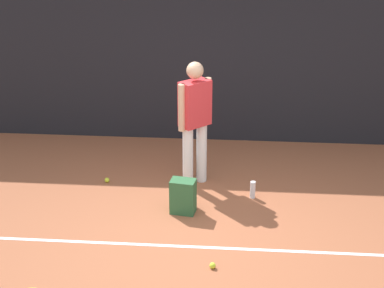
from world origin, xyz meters
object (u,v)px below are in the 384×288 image
Objects in this scene: tennis_player at (195,117)px; tennis_ball_near_player at (213,266)px; water_bottle at (253,190)px; backpack at (183,196)px; tennis_ball_by_fence at (107,180)px.

tennis_player reaches higher than tennis_ball_near_player.
tennis_player is at bearing 99.75° from tennis_ball_near_player.
tennis_ball_near_player is at bearing -105.59° from water_bottle.
backpack is at bearing 109.67° from tennis_ball_near_player.
backpack reaches higher than tennis_ball_by_fence.
tennis_ball_near_player is 1.66m from water_bottle.
backpack is 6.67× the size of tennis_ball_by_fence.
tennis_ball_near_player is 0.29× the size of water_bottle.
water_bottle is (0.44, 1.59, 0.08)m from tennis_ball_near_player.
backpack is at bearing -153.48° from water_bottle.
tennis_ball_near_player is (0.42, -1.17, -0.18)m from backpack.
tennis_ball_by_fence is (-1.12, 0.71, -0.18)m from backpack.
tennis_ball_near_player is 2.43m from tennis_ball_by_fence.
backpack is (-0.08, -0.79, -0.76)m from tennis_player.
tennis_ball_by_fence is (-1.20, -0.08, -0.93)m from tennis_player.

